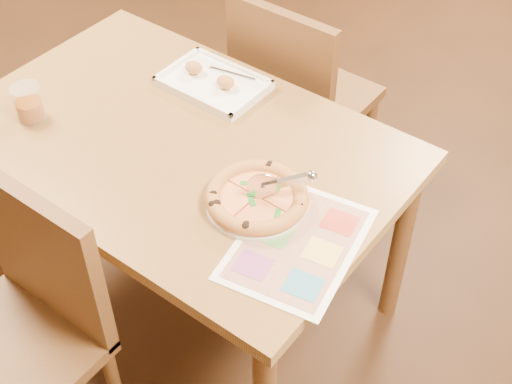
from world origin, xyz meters
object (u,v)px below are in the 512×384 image
Objects in this scene: glass_tumbler at (29,105)px; appetizer_tray at (213,83)px; plate at (256,204)px; dining_table at (179,162)px; pizza_cutter at (279,183)px; chair_far at (294,85)px; menu at (297,244)px; pizza at (257,197)px; chair_near at (25,306)px.

appetizer_tray is at bearing 53.64° from glass_tumbler.
appetizer_tray is at bearing 141.58° from plate.
dining_table is 8.95× the size of pizza_cutter.
menu is at bearing 125.09° from chair_far.
pizza_cutter is at bearing 24.63° from pizza.
glass_tumbler reaches higher than dining_table.
pizza is 0.17m from menu.
chair_near is 0.72m from menu.
plate is at bearing 175.99° from pizza_cutter.
dining_table is 4.96× the size of plate.
chair_far reaches higher than glass_tumbler.
pizza_cutter reaches higher than glass_tumbler.
plate is 0.76m from glass_tumbler.
chair_far reaches higher than pizza_cutter.
glass_tumbler is (-0.41, 0.42, 0.20)m from chair_near.
appetizer_tray reaches higher than dining_table.
dining_table is 0.29m from appetizer_tray.
plate is (0.34, -0.68, 0.16)m from chair_far.
chair_near is 1.73× the size of pizza.
chair_near is at bearing -84.56° from appetizer_tray.
glass_tumbler reaches higher than plate.
menu is at bearing -16.79° from pizza.
chair_far is at bearing 125.09° from menu.
plate is 0.82× the size of appetizer_tray.
appetizer_tray is 0.70m from menu.
menu reaches higher than dining_table.
pizza_cutter is 1.32× the size of glass_tumbler.
dining_table is 0.43m from pizza_cutter.
appetizer_tray is 0.56m from glass_tumbler.
glass_tumbler reaches higher than appetizer_tray.
chair_near is 1.00× the size of chair_far.
chair_near is 3.24× the size of pizza_cutter.
chair_far is at bearing 90.00° from chair_near.
menu is (0.11, -0.07, -0.09)m from pizza_cutter.
appetizer_tray is at bearing 76.38° from chair_far.
plate is at bearing -12.44° from dining_table.
pizza_cutter is at bearing 146.81° from menu.
pizza_cutter is 0.82m from glass_tumbler.
menu is (0.16, -0.04, -0.00)m from plate.
chair_near is 1.47× the size of appetizer_tray.
pizza_cutter is at bearing 121.34° from chair_far.
chair_far is 0.78m from plate.
appetizer_tray is (-0.48, 0.31, -0.07)m from pizza_cutter.
menu is (0.51, 0.48, 0.16)m from chair_near.
dining_table is 0.37m from pizza.
pizza is at bearing 102.31° from plate.
glass_tumbler is (-0.75, -0.11, 0.02)m from pizza.
glass_tumbler is at bearing -155.79° from dining_table.
appetizer_tray is at bearing 95.44° from chair_near.
chair_near is 0.62m from glass_tumbler.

